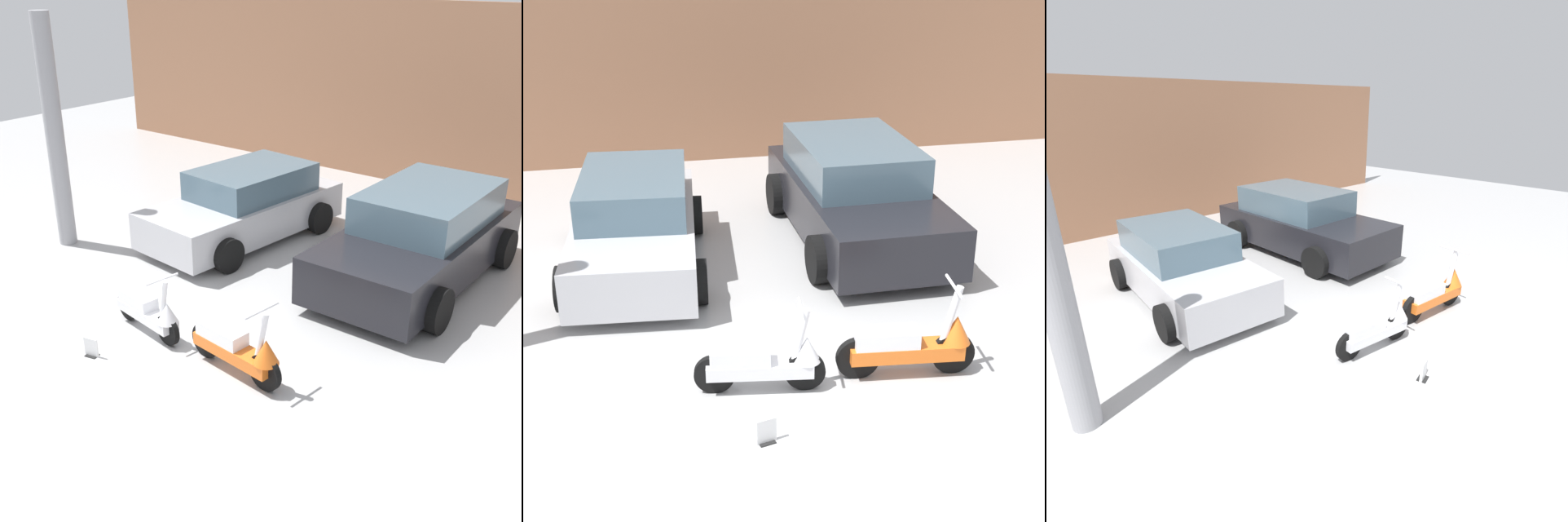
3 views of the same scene
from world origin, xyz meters
TOP-DOWN VIEW (x-y plane):
  - ground_plane at (0.00, 0.00)m, footprint 28.00×28.00m
  - wall_back at (0.00, 8.99)m, footprint 19.60×0.12m
  - scooter_front_left at (-0.44, 0.67)m, footprint 1.36×0.52m
  - scooter_front_right at (1.14, 0.64)m, footprint 1.50×0.54m
  - car_rear_left at (-1.58, 4.12)m, footprint 2.13×3.96m
  - car_rear_center at (1.67, 4.49)m, footprint 2.10×4.32m
  - placard_near_left_scooter at (-0.61, -0.20)m, footprint 0.20×0.15m
  - support_column_side at (-3.97, 1.97)m, footprint 0.31×0.31m

SIDE VIEW (x-z plane):
  - ground_plane at x=0.00m, z-range 0.00..0.00m
  - placard_near_left_scooter at x=-0.61m, z-range -0.02..0.24m
  - scooter_front_left at x=-0.44m, z-range -0.14..0.81m
  - scooter_front_right at x=1.14m, z-range -0.15..0.90m
  - car_rear_left at x=-1.58m, z-range -0.03..1.27m
  - car_rear_center at x=1.67m, z-range -0.03..1.43m
  - wall_back at x=0.00m, z-range 0.00..3.94m
  - support_column_side at x=-3.97m, z-range 0.00..3.94m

